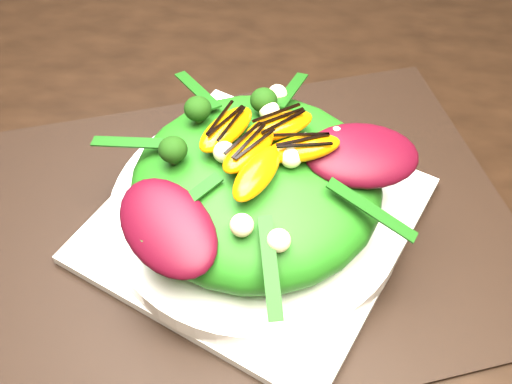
# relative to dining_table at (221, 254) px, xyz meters

# --- Properties ---
(dining_table) EXTENTS (1.60, 0.90, 0.75)m
(dining_table) POSITION_rel_dining_table_xyz_m (0.00, 0.00, 0.00)
(dining_table) COLOR black
(dining_table) RESTS_ON floor
(placemat) EXTENTS (0.57, 0.50, 0.00)m
(placemat) POSITION_rel_dining_table_xyz_m (0.03, 0.02, 0.02)
(placemat) COLOR black
(placemat) RESTS_ON dining_table
(plate_base) EXTENTS (0.35, 0.35, 0.01)m
(plate_base) POSITION_rel_dining_table_xyz_m (0.03, 0.02, 0.03)
(plate_base) COLOR white
(plate_base) RESTS_ON placemat
(salad_bowl) EXTENTS (0.30, 0.30, 0.02)m
(salad_bowl) POSITION_rel_dining_table_xyz_m (0.03, 0.02, 0.04)
(salad_bowl) COLOR white
(salad_bowl) RESTS_ON plate_base
(lettuce_mound) EXTENTS (0.25, 0.25, 0.07)m
(lettuce_mound) POSITION_rel_dining_table_xyz_m (0.03, 0.02, 0.08)
(lettuce_mound) COLOR #236913
(lettuce_mound) RESTS_ON salad_bowl
(radicchio_leaf) EXTENTS (0.11, 0.08, 0.02)m
(radicchio_leaf) POSITION_rel_dining_table_xyz_m (0.12, 0.03, 0.11)
(radicchio_leaf) COLOR #3E0612
(radicchio_leaf) RESTS_ON lettuce_mound
(orange_segment) EXTENTS (0.07, 0.05, 0.02)m
(orange_segment) POSITION_rel_dining_table_xyz_m (0.01, 0.04, 0.12)
(orange_segment) COLOR orange
(orange_segment) RESTS_ON lettuce_mound
(broccoli_floret) EXTENTS (0.04, 0.04, 0.03)m
(broccoli_floret) POSITION_rel_dining_table_xyz_m (-0.04, 0.06, 0.12)
(broccoli_floret) COLOR #113309
(broccoli_floret) RESTS_ON lettuce_mound
(macadamia_nut) EXTENTS (0.02, 0.02, 0.02)m
(macadamia_nut) POSITION_rel_dining_table_xyz_m (0.06, -0.02, 0.12)
(macadamia_nut) COLOR beige
(macadamia_nut) RESTS_ON lettuce_mound
(balsamic_drizzle) EXTENTS (0.04, 0.02, 0.00)m
(balsamic_drizzle) POSITION_rel_dining_table_xyz_m (0.01, 0.04, 0.13)
(balsamic_drizzle) COLOR black
(balsamic_drizzle) RESTS_ON orange_segment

